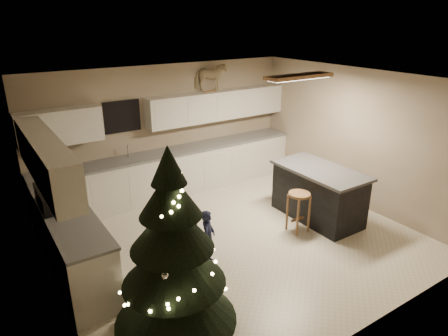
% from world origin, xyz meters
% --- Properties ---
extents(ground_plane, '(5.50, 5.50, 0.00)m').
position_xyz_m(ground_plane, '(0.00, 0.00, 0.00)').
color(ground_plane, beige).
extents(room_shell, '(5.52, 5.02, 2.61)m').
position_xyz_m(room_shell, '(0.02, 0.00, 1.75)').
color(room_shell, tan).
rests_on(room_shell, ground_plane).
extents(cabinetry, '(5.50, 3.20, 2.00)m').
position_xyz_m(cabinetry, '(-0.91, 1.65, 0.76)').
color(cabinetry, silver).
rests_on(cabinetry, ground_plane).
extents(island, '(0.90, 1.70, 0.95)m').
position_xyz_m(island, '(1.68, -0.18, 0.48)').
color(island, black).
rests_on(island, ground_plane).
extents(bar_stool, '(0.37, 0.37, 0.70)m').
position_xyz_m(bar_stool, '(1.05, -0.35, 0.53)').
color(bar_stool, brown).
rests_on(bar_stool, ground_plane).
extents(christmas_tree, '(1.44, 1.39, 2.31)m').
position_xyz_m(christmas_tree, '(-1.78, -1.35, 0.95)').
color(christmas_tree, '#3F2816').
rests_on(christmas_tree, ground_plane).
extents(toddler, '(0.36, 0.37, 0.86)m').
position_xyz_m(toddler, '(-0.73, -0.33, 0.43)').
color(toddler, black).
rests_on(toddler, ground_plane).
extents(rocking_horse, '(0.73, 0.52, 0.58)m').
position_xyz_m(rocking_horse, '(0.96, 2.33, 2.30)').
color(rocking_horse, brown).
rests_on(rocking_horse, cabinetry).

